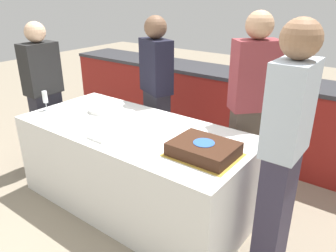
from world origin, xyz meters
The scene contains 12 objects.
ground_plane centered at (0.00, 0.00, 0.00)m, with size 14.00×14.00×0.00m, color gray.
back_counter centered at (0.00, 1.53, 0.46)m, with size 4.40×0.58×0.92m.
dining_table centered at (0.00, 0.00, 0.37)m, with size 2.00×0.92×0.74m.
cake centered at (0.72, -0.08, 0.78)m, with size 0.47×0.37×0.10m.
plate_stack centered at (-0.49, 0.09, 0.76)m, with size 0.21×0.21×0.04m.
wine_glass centered at (-0.92, -0.18, 0.86)m, with size 0.07×0.07×0.18m.
side_plate_near_cake centered at (0.80, 0.26, 0.74)m, with size 0.21×0.21×0.00m.
utensil_pile centered at (-0.05, -0.33, 0.75)m, with size 0.16×0.09×0.02m.
person_cutting_cake centered at (0.72, 0.68, 0.86)m, with size 0.39×0.40×1.64m.
person_seated_left centered at (-1.22, 0.00, 0.78)m, with size 0.20×0.35×1.51m.
person_seated_right centered at (1.22, 0.00, 0.88)m, with size 0.22×0.34×1.66m.
person_standing_back centered at (-0.30, 0.68, 0.82)m, with size 0.41×0.33×1.56m.
Camera 1 is at (1.71, -1.80, 1.78)m, focal length 35.00 mm.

